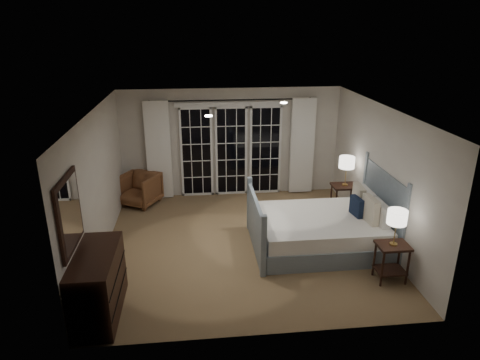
{
  "coord_description": "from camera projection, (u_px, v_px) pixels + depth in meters",
  "views": [
    {
      "loc": [
        -0.82,
        -7.01,
        3.86
      ],
      "look_at": [
        -0.0,
        0.55,
        1.05
      ],
      "focal_mm": 32.0,
      "sensor_mm": 36.0,
      "label": 1
    }
  ],
  "objects": [
    {
      "name": "curtain_rod",
      "position": [
        231.0,
        100.0,
        9.41
      ],
      "size": [
        3.5,
        0.03,
        0.03
      ],
      "primitive_type": "cylinder",
      "rotation": [
        0.0,
        1.57,
        0.0
      ],
      "color": "black",
      "rests_on": "wall_back"
    },
    {
      "name": "french_doors",
      "position": [
        231.0,
        150.0,
        9.87
      ],
      "size": [
        2.5,
        0.04,
        2.2
      ],
      "color": "black",
      "rests_on": "wall_back"
    },
    {
      "name": "curtain_left",
      "position": [
        159.0,
        151.0,
        9.61
      ],
      "size": [
        0.55,
        0.1,
        2.25
      ],
      "primitive_type": "cube",
      "color": "white",
      "rests_on": "curtain_rod"
    },
    {
      "name": "bed",
      "position": [
        322.0,
        229.0,
        7.74
      ],
      "size": [
        2.38,
        1.72,
        1.4
      ],
      "color": "gray",
      "rests_on": "floor"
    },
    {
      "name": "ceiling",
      "position": [
        244.0,
        110.0,
        7.09
      ],
      "size": [
        5.0,
        5.0,
        0.0
      ],
      "primitive_type": "plane",
      "rotation": [
        3.14,
        0.0,
        0.0
      ],
      "color": "white",
      "rests_on": "wall_back"
    },
    {
      "name": "floor",
      "position": [
        243.0,
        243.0,
        7.96
      ],
      "size": [
        5.0,
        5.0,
        0.0
      ],
      "primitive_type": "plane",
      "color": "#90774D",
      "rests_on": "ground"
    },
    {
      "name": "wall_back",
      "position": [
        231.0,
        143.0,
        9.85
      ],
      "size": [
        5.0,
        0.02,
        2.5
      ],
      "primitive_type": "cube",
      "color": "beige",
      "rests_on": "floor"
    },
    {
      "name": "downlight_b",
      "position": [
        209.0,
        116.0,
        6.66
      ],
      "size": [
        0.12,
        0.12,
        0.01
      ],
      "primitive_type": "cylinder",
      "color": "white",
      "rests_on": "ceiling"
    },
    {
      "name": "curtain_right",
      "position": [
        302.0,
        146.0,
        9.94
      ],
      "size": [
        0.55,
        0.1,
        2.25
      ],
      "primitive_type": "cube",
      "color": "white",
      "rests_on": "curtain_rod"
    },
    {
      "name": "mirror",
      "position": [
        69.0,
        214.0,
        5.49
      ],
      "size": [
        0.05,
        0.85,
        1.0
      ],
      "color": "black",
      "rests_on": "wall_left"
    },
    {
      "name": "wall_right",
      "position": [
        380.0,
        175.0,
        7.78
      ],
      "size": [
        0.02,
        5.0,
        2.5
      ],
      "primitive_type": "cube",
      "color": "beige",
      "rests_on": "floor"
    },
    {
      "name": "lamp_right",
      "position": [
        347.0,
        163.0,
        8.73
      ],
      "size": [
        0.32,
        0.32,
        0.62
      ],
      "color": "tan",
      "rests_on": "nightstand_right"
    },
    {
      "name": "lamp_left",
      "position": [
        397.0,
        217.0,
        6.45
      ],
      "size": [
        0.3,
        0.3,
        0.58
      ],
      "color": "tan",
      "rests_on": "nightstand_left"
    },
    {
      "name": "nightstand_right",
      "position": [
        344.0,
        195.0,
        8.98
      ],
      "size": [
        0.52,
        0.42,
        0.67
      ],
      "color": "black",
      "rests_on": "floor"
    },
    {
      "name": "wall_left",
      "position": [
        98.0,
        186.0,
        7.27
      ],
      "size": [
        0.02,
        5.0,
        2.5
      ],
      "primitive_type": "cube",
      "color": "beige",
      "rests_on": "floor"
    },
    {
      "name": "wall_front",
      "position": [
        267.0,
        251.0,
        5.19
      ],
      "size": [
        5.0,
        0.02,
        2.5
      ],
      "primitive_type": "cube",
      "color": "beige",
      "rests_on": "floor"
    },
    {
      "name": "downlight_a",
      "position": [
        284.0,
        103.0,
        7.73
      ],
      "size": [
        0.12,
        0.12,
        0.01
      ],
      "primitive_type": "cylinder",
      "color": "white",
      "rests_on": "ceiling"
    },
    {
      "name": "nightstand_left",
      "position": [
        392.0,
        257.0,
        6.68
      ],
      "size": [
        0.49,
        0.39,
        0.63
      ],
      "color": "black",
      "rests_on": "floor"
    },
    {
      "name": "armchair",
      "position": [
        139.0,
        189.0,
        9.54
      ],
      "size": [
        1.05,
        1.05,
        0.71
      ],
      "primitive_type": "imported",
      "rotation": [
        0.0,
        0.0,
        -0.5
      ],
      "color": "brown",
      "rests_on": "floor"
    },
    {
      "name": "dresser",
      "position": [
        98.0,
        284.0,
        5.89
      ],
      "size": [
        0.56,
        1.32,
        0.94
      ],
      "color": "black",
      "rests_on": "floor"
    }
  ]
}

